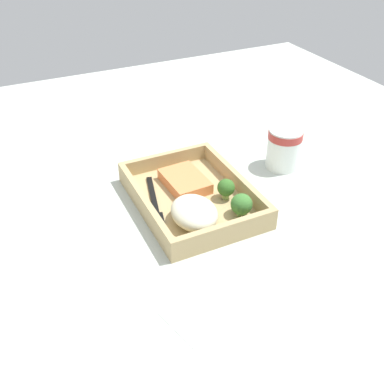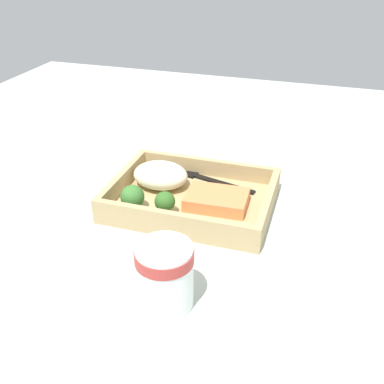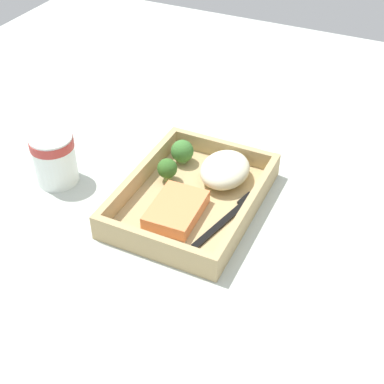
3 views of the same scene
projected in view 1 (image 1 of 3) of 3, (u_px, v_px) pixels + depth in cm
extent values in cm
cube|color=#B6C0B5|center=(192.00, 207.00, 89.31)|extent=(160.00, 160.00, 2.00)
cube|color=tan|center=(192.00, 201.00, 88.40)|extent=(27.85, 20.87, 1.20)
cube|color=tan|center=(144.00, 204.00, 83.66)|extent=(27.85, 1.20, 3.23)
cube|color=tan|center=(236.00, 180.00, 90.60)|extent=(27.85, 1.20, 3.23)
cube|color=tan|center=(166.00, 160.00, 96.99)|extent=(1.20, 18.47, 3.23)
cube|color=tan|center=(225.00, 231.00, 77.27)|extent=(1.20, 18.47, 3.23)
cube|color=#F0844C|center=(185.00, 181.00, 91.03)|extent=(10.78, 7.91, 2.22)
ellipsoid|color=beige|center=(194.00, 213.00, 80.59)|extent=(10.14, 8.15, 4.50)
cylinder|color=#819F53|center=(226.00, 195.00, 87.64)|extent=(1.31, 1.31, 1.58)
sphere|color=#346524|center=(226.00, 188.00, 86.64)|extent=(3.45, 3.45, 3.45)
cylinder|color=#739957|center=(241.00, 212.00, 83.43)|extent=(1.55, 1.55, 1.28)
sphere|color=#3B7430|center=(242.00, 204.00, 82.42)|extent=(4.07, 4.07, 4.07)
cube|color=black|center=(153.00, 195.00, 88.68)|extent=(12.29, 4.14, 0.44)
cube|color=black|center=(158.00, 219.00, 82.33)|extent=(3.84, 2.98, 0.44)
cylinder|color=white|center=(284.00, 148.00, 97.61)|extent=(7.23, 7.23, 9.05)
cylinder|color=#B23833|center=(286.00, 135.00, 95.71)|extent=(7.45, 7.45, 1.63)
cube|color=white|center=(205.00, 309.00, 66.78)|extent=(10.98, 13.36, 0.24)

